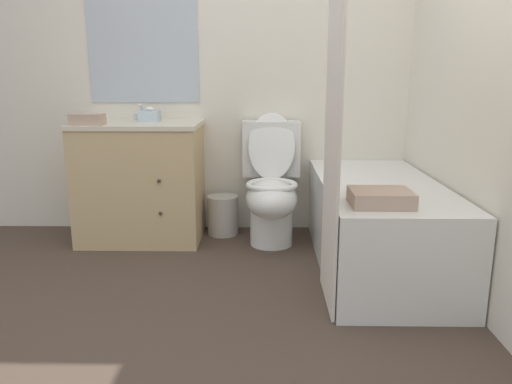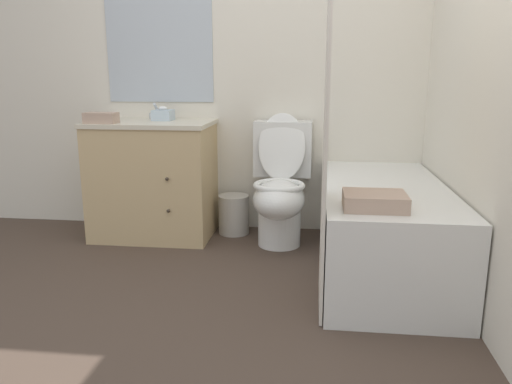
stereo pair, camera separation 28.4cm
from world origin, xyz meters
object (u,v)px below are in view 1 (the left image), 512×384
Objects in this scene: wastebasket at (223,215)px; toilet at (271,187)px; hand_towel_folded at (87,119)px; bath_towel_folded at (381,198)px; sink_faucet at (144,115)px; bathtub at (377,224)px; tissue_box at (150,116)px; vanity_cabinet at (141,181)px.

toilet is at bearing -24.89° from wastebasket.
hand_towel_folded is 1.95m from bath_towel_folded.
sink_faucet reaches higher than bathtub.
bathtub is 5.19× the size of bath_towel_folded.
wastebasket is at bearing 155.11° from toilet.
bathtub is (1.56, -0.67, -0.60)m from sink_faucet.
wastebasket is 1.50m from bath_towel_folded.
sink_faucet reaches higher than bath_towel_folded.
tissue_box reaches higher than wastebasket.
wastebasket is 1.94× the size of tissue_box.
tissue_box reaches higher than toilet.
bathtub is (0.64, -0.44, -0.13)m from toilet.
toilet is 0.46m from wastebasket.
sink_faucet is at bearing 156.72° from bathtub.
bath_towel_folded is (1.44, -1.21, -0.30)m from sink_faucet.
hand_towel_folded is (-0.85, -0.29, 0.73)m from wastebasket.
bath_towel_folded is at bearing -26.38° from hand_towel_folded.
sink_faucet is at bearing 139.99° from bath_towel_folded.
wastebasket is at bearing 127.43° from bath_towel_folded.
sink_faucet is 0.92m from wastebasket.
tissue_box is (0.07, -0.10, 0.00)m from sink_faucet.
toilet reaches higher than bathtub.
tissue_box is at bearing 171.15° from toilet.
wastebasket is at bearing 3.65° from tissue_box.
sink_faucet reaches higher than vanity_cabinet.
hand_towel_folded reaches higher than wastebasket.
bathtub is at bearing 77.52° from bath_towel_folded.
toilet is 0.58× the size of bathtub.
bathtub is at bearing -34.59° from toilet.
vanity_cabinet is 0.56m from hand_towel_folded.
hand_towel_folded reaches higher than vanity_cabinet.
bathtub is 1.17m from wastebasket.
bath_towel_folded is at bearing -35.74° from vanity_cabinet.
bathtub is (1.56, -0.50, -0.16)m from vanity_cabinet.
bathtub is 1.96m from hand_towel_folded.
hand_towel_folded reaches higher than bathtub.
hand_towel_folded is (-1.84, 0.32, 0.60)m from bathtub.
bathtub is at bearing -17.73° from vanity_cabinet.
hand_towel_folded is at bearing -147.03° from vanity_cabinet.
wastebasket is (-1.00, 0.61, -0.12)m from bathtub.
bathtub is at bearing -21.06° from tissue_box.
vanity_cabinet is 0.92m from toilet.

